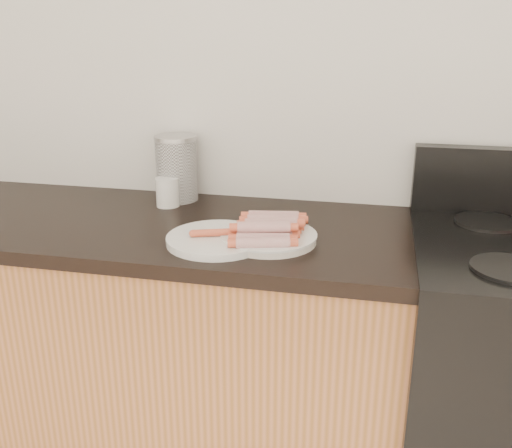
% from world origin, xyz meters
% --- Properties ---
extents(wall_back, '(4.00, 0.04, 2.60)m').
position_xyz_m(wall_back, '(0.00, 2.00, 1.30)').
color(wall_back, silver).
rests_on(wall_back, ground).
extents(cabinet_base, '(2.20, 0.59, 0.86)m').
position_xyz_m(cabinet_base, '(-0.70, 1.69, 0.43)').
color(cabinet_base, '#9D5E3B').
rests_on(cabinet_base, floor).
extents(counter_slab, '(2.20, 0.62, 0.04)m').
position_xyz_m(counter_slab, '(-0.70, 1.69, 0.88)').
color(counter_slab, black).
rests_on(counter_slab, cabinet_base).
extents(burner_near_left, '(0.18, 0.18, 0.01)m').
position_xyz_m(burner_near_left, '(0.61, 1.51, 0.92)').
color(burner_near_left, black).
rests_on(burner_near_left, stove).
extents(burner_far_left, '(0.18, 0.18, 0.01)m').
position_xyz_m(burner_far_left, '(0.61, 1.84, 0.92)').
color(burner_far_left, black).
rests_on(burner_far_left, stove).
extents(main_plate, '(0.30, 0.30, 0.02)m').
position_xyz_m(main_plate, '(0.02, 1.60, 0.91)').
color(main_plate, white).
rests_on(main_plate, counter_slab).
extents(side_plate, '(0.33, 0.33, 0.02)m').
position_xyz_m(side_plate, '(-0.12, 1.56, 0.91)').
color(side_plate, white).
rests_on(side_plate, counter_slab).
extents(hotdog_pile, '(0.14, 0.25, 0.05)m').
position_xyz_m(hotdog_pile, '(0.02, 1.60, 0.94)').
color(hotdog_pile, brown).
rests_on(hotdog_pile, main_plate).
extents(plain_sausages, '(0.13, 0.06, 0.02)m').
position_xyz_m(plain_sausages, '(-0.12, 1.56, 0.93)').
color(plain_sausages, '#DF8549').
rests_on(plain_sausages, side_plate).
extents(canister, '(0.14, 0.14, 0.21)m').
position_xyz_m(canister, '(-0.36, 1.92, 1.01)').
color(canister, white).
rests_on(canister, counter_slab).
extents(mug, '(0.08, 0.08, 0.09)m').
position_xyz_m(mug, '(-0.36, 1.84, 0.95)').
color(mug, white).
rests_on(mug, counter_slab).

